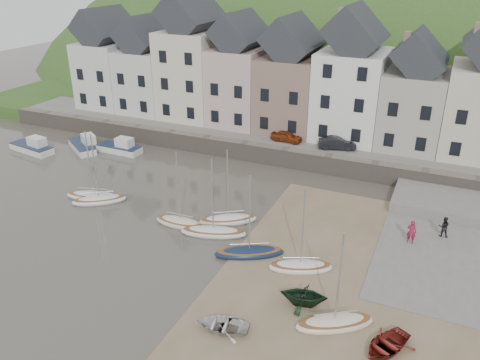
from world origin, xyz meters
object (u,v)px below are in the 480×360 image
at_px(rowboat_red, 386,345).
at_px(car_left, 287,136).
at_px(sailboat_0, 94,196).
at_px(person_red, 411,232).
at_px(car_right, 337,143).
at_px(rowboat_white, 222,324).
at_px(person_dark, 444,227).
at_px(rowboat_green, 304,295).

height_order(rowboat_red, car_left, car_left).
bearing_deg(sailboat_0, person_red, 7.77).
bearing_deg(car_right, rowboat_red, -176.85).
relative_size(rowboat_white, rowboat_red, 0.97).
bearing_deg(car_left, rowboat_red, -146.23).
height_order(rowboat_red, car_right, car_right).
relative_size(person_red, car_right, 0.49).
relative_size(person_red, person_dark, 1.13).
bearing_deg(rowboat_red, car_right, 136.75).
bearing_deg(sailboat_0, rowboat_green, -16.69).
relative_size(sailboat_0, person_red, 3.51).
xyz_separation_m(rowboat_white, person_red, (8.53, 13.57, 0.64)).
distance_m(person_dark, car_right, 15.20).
relative_size(rowboat_green, rowboat_red, 0.88).
xyz_separation_m(rowboat_white, person_dark, (10.62, 15.45, 0.54)).
relative_size(rowboat_white, person_red, 1.70).
xyz_separation_m(person_dark, car_right, (-10.64, 10.77, 1.29)).
xyz_separation_m(sailboat_0, rowboat_green, (20.70, -6.21, 0.53)).
bearing_deg(person_dark, person_red, 36.80).
distance_m(rowboat_white, person_red, 16.04).
bearing_deg(person_dark, car_left, -39.27).
distance_m(rowboat_white, rowboat_red, 8.82).
height_order(rowboat_white, car_left, car_left).
relative_size(rowboat_white, person_dark, 1.92).
distance_m(person_dark, car_left, 19.28).
bearing_deg(car_left, person_red, -128.60).
bearing_deg(car_left, rowboat_white, -164.70).
height_order(sailboat_0, car_right, sailboat_0).
xyz_separation_m(sailboat_0, rowboat_white, (17.19, -10.06, 0.12)).
distance_m(rowboat_green, rowboat_red, 5.36).
relative_size(rowboat_red, person_dark, 1.97).
relative_size(rowboat_white, rowboat_green, 1.11).
bearing_deg(rowboat_white, car_left, -178.87).
bearing_deg(rowboat_red, person_dark, 108.39).
distance_m(sailboat_0, rowboat_white, 19.92).
relative_size(person_dark, car_right, 0.43).
bearing_deg(car_left, car_right, -86.18).
distance_m(sailboat_0, person_red, 25.97).
distance_m(person_red, car_right, 15.32).
distance_m(rowboat_red, car_left, 27.88).
distance_m(rowboat_green, car_left, 24.09).
xyz_separation_m(rowboat_white, rowboat_green, (3.51, 3.85, 0.41)).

